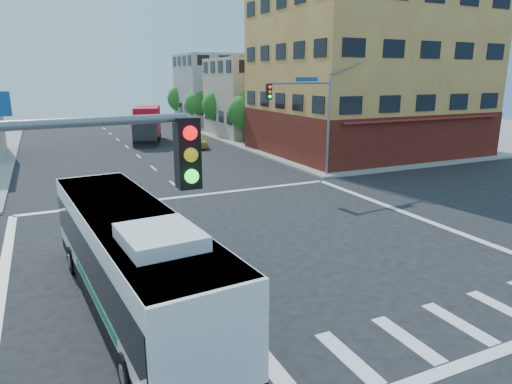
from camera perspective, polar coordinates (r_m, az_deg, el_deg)
name	(u,v)px	position (r m, az deg, el deg)	size (l,w,h in m)	color
ground	(254,249)	(19.49, -0.21, -7.10)	(120.00, 120.00, 0.00)	black
sidewalk_ne	(375,126)	(67.18, 14.65, 7.96)	(50.00, 50.00, 0.15)	gray
corner_building_ne	(366,89)	(44.53, 13.59, 12.44)	(18.10, 15.44, 14.00)	gold
building_east_near	(264,97)	(56.17, 0.97, 11.76)	(12.06, 10.06, 9.00)	tan
building_east_far	(222,90)	(68.99, -4.26, 12.65)	(12.06, 10.06, 10.00)	#A7A7A2
signal_mast_ne	(310,107)	(31.87, 6.71, 10.45)	(7.91, 1.13, 8.07)	slate
street_tree_a	(245,110)	(48.60, -1.33, 10.26)	(3.60, 3.60, 5.53)	#3C2815
street_tree_b	(219,104)	(55.99, -4.69, 10.94)	(3.80, 3.80, 5.79)	#3C2815
street_tree_c	(198,103)	(63.55, -7.26, 11.03)	(3.40, 3.40, 5.29)	#3C2815
street_tree_d	(181,97)	(71.18, -9.30, 11.65)	(4.00, 4.00, 6.03)	#3C2815
transit_bus	(132,258)	(14.56, -15.30, -7.99)	(3.59, 12.13, 3.54)	black
box_truck	(147,125)	(51.20, -13.45, 8.09)	(4.63, 8.67, 3.75)	black
parked_car	(198,140)	(46.70, -7.29, 6.42)	(1.69, 4.19, 1.43)	#DCC54F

